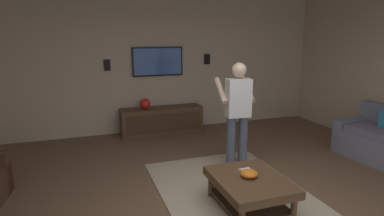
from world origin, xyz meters
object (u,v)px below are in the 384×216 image
Objects in this scene: remote_white at (244,169)px; wall_speaker_right at (107,65)px; media_console at (162,120)px; person_standing at (237,109)px; bowl at (249,174)px; tv at (158,61)px; wall_speaker_left at (207,59)px; coffee_table at (250,186)px; vase_round at (145,104)px.

wall_speaker_right is at bearing -72.27° from remote_white.
media_console is 11.33× the size of remote_white.
wall_speaker_right is (2.36, 1.71, 0.52)m from person_standing.
tv is at bearing 3.84° from bowl.
wall_speaker_right is at bearing -103.82° from media_console.
wall_speaker_left is (2.36, -0.44, 0.58)m from person_standing.
bowl is at bearing 4.12° from media_console.
vase_round reaches higher than coffee_table.
vase_round reaches higher than media_console.
media_console is 1.59× the size of tv.
vase_round is 1.08m from wall_speaker_right.
remote_white is (0.21, -0.04, 0.12)m from coffee_table.
person_standing is (1.20, -0.44, 0.64)m from coffee_table.
tv is at bearing -180.00° from media_console.
remote_white is at bearing 163.86° from person_standing.
person_standing is at bearing 169.48° from wall_speaker_left.
media_console is 0.51m from vase_round.
person_standing is 7.45× the size of vase_round.
vase_round is at bearing 9.97° from coffee_table.
person_standing is 2.96m from wall_speaker_right.
bowl is 3.36m from vase_round.
vase_round is 1.00× the size of wall_speaker_right.
wall_speaker_left is (0.01, -1.12, 0.02)m from tv.
bowl is 0.93× the size of wall_speaker_left.
remote_white is 0.68× the size of vase_round.
coffee_table is 0.59× the size of media_console.
remote_white is at bearing -168.68° from vase_round.
media_console is at bearing 102.82° from wall_speaker_left.
bowl is at bearing 165.16° from person_standing.
wall_speaker_left is at bearing -80.53° from vase_round.
coffee_table is 4.55× the size of vase_round.
vase_round is at bearing -82.34° from remote_white.
remote_white is (-0.99, 0.40, -0.52)m from person_standing.
person_standing is 7.45× the size of wall_speaker_right.
wall_speaker_left is (0.25, -1.12, 1.24)m from media_console.
bowl reaches higher than remote_white.
wall_speaker_right is (0.24, 0.69, 0.79)m from vase_round.
media_console is 3.30m from bowl.
wall_speaker_right is (0.00, 2.15, -0.07)m from wall_speaker_left.
coffee_table is at bearing 75.72° from remote_white.
person_standing is 1.19m from remote_white.
vase_round is at bearing -91.83° from media_console.
bowl is at bearing 166.07° from wall_speaker_left.
media_console is 7.73× the size of wall_speaker_left.
wall_speaker_left is at bearing -107.63° from remote_white.
wall_speaker_right is at bearing 19.70° from bowl.
coffee_table is 0.61× the size of person_standing.
remote_white is (-3.34, -0.28, -1.08)m from tv.
person_standing is at bearing 17.84° from media_console.
person_standing reaches higher than coffee_table.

